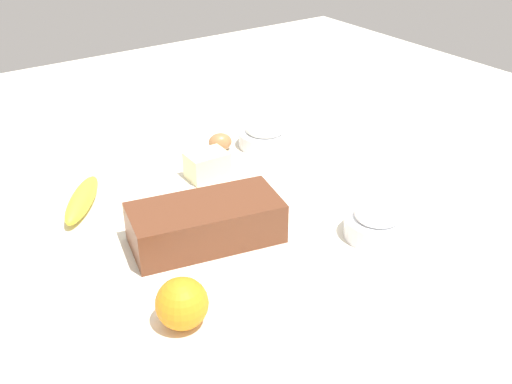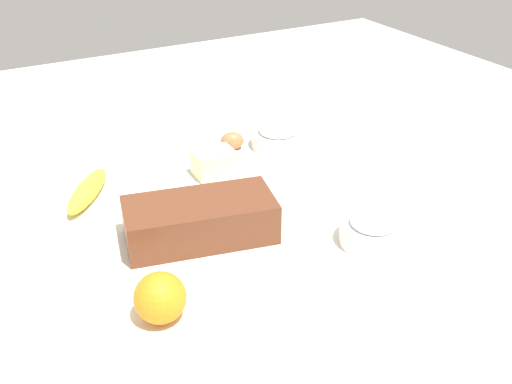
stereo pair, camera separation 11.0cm
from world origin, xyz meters
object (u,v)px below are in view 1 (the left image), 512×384
Objects in this scene: orange_fruit at (182,304)px; loaf_pan at (206,222)px; butter_block at (207,165)px; egg_near_butter at (220,142)px; banana at (82,199)px; flour_bowl at (265,135)px; sugar_bowl at (377,223)px.

loaf_pan is at bearing -129.54° from orange_fruit.
egg_near_butter is (-0.10, -0.10, -0.01)m from butter_block.
flour_bowl is at bearing -176.33° from banana.
orange_fruit is (0.48, 0.46, 0.01)m from flour_bowl.
sugar_bowl reaches higher than butter_block.
egg_near_butter is (-0.38, -0.50, -0.02)m from orange_fruit.
flour_bowl is 1.59× the size of orange_fruit.
sugar_bowl is at bearing 82.30° from flour_bowl.
flour_bowl is at bearing 158.40° from egg_near_butter.
loaf_pan is at bearing 39.87° from flour_bowl.
flour_bowl reaches higher than egg_near_butter.
sugar_bowl is 0.50m from egg_near_butter.
butter_block is (-0.28, 0.03, 0.01)m from banana.
sugar_bowl is at bearing -178.82° from orange_fruit.
butter_block is at bearing 16.80° from flour_bowl.
egg_near_butter is at bearing -21.60° from flour_bowl.
banana is 3.30× the size of egg_near_butter.
butter_block is at bearing 46.50° from egg_near_butter.
sugar_bowl is at bearing 135.29° from banana.
sugar_bowl is 0.60m from banana.
sugar_bowl is 0.65× the size of banana.
orange_fruit is at bearing 62.78° from loaf_pan.
flour_bowl reaches higher than banana.
egg_near_butter is at bearing -113.19° from loaf_pan.
egg_near_butter is at bearing -169.10° from banana.
flour_bowl is 0.46m from sugar_bowl.
orange_fruit is at bearing 90.17° from banana.
sugar_bowl is 0.42m from butter_block.
sugar_bowl is 2.14× the size of egg_near_butter.
butter_block is (0.20, 0.06, 0.00)m from flour_bowl.
banana is at bearing 10.90° from egg_near_butter.
banana is 0.28m from butter_block.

